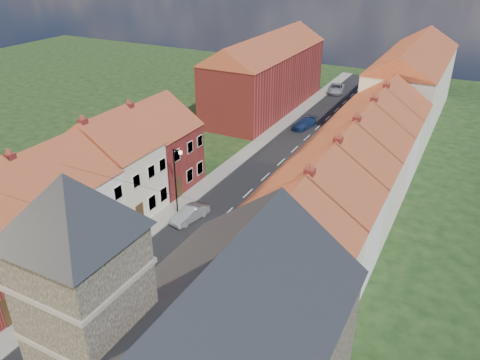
{
  "coord_description": "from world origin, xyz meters",
  "views": [
    {
      "loc": [
        17.39,
        -8.81,
        21.26
      ],
      "look_at": [
        1.22,
        22.08,
        3.5
      ],
      "focal_mm": 35.0,
      "sensor_mm": 36.0,
      "label": 1
    }
  ],
  "objects_px": {
    "pedestrian_left": "(60,296)",
    "pedestrian_right": "(221,276)",
    "church": "(205,348)",
    "lamppost": "(176,177)",
    "car_distant": "(336,89)",
    "car_mid": "(190,214)",
    "car_far": "(304,124)"
  },
  "relations": [
    {
      "from": "lamppost",
      "to": "pedestrian_left",
      "type": "relative_size",
      "value": 3.44
    },
    {
      "from": "car_far",
      "to": "pedestrian_left",
      "type": "bearing_deg",
      "value": -81.74
    },
    {
      "from": "church",
      "to": "car_distant",
      "type": "bearing_deg",
      "value": 101.51
    },
    {
      "from": "car_mid",
      "to": "church",
      "type": "bearing_deg",
      "value": -42.13
    },
    {
      "from": "car_far",
      "to": "pedestrian_left",
      "type": "xyz_separation_m",
      "value": [
        -2.2,
        -38.48,
        0.39
      ]
    },
    {
      "from": "church",
      "to": "car_distant",
      "type": "relative_size",
      "value": 3.15
    },
    {
      "from": "church",
      "to": "lamppost",
      "type": "bearing_deg",
      "value": 128.3
    },
    {
      "from": "pedestrian_left",
      "to": "car_distant",
      "type": "bearing_deg",
      "value": 83.87
    },
    {
      "from": "church",
      "to": "pedestrian_left",
      "type": "distance_m",
      "value": 14.31
    },
    {
      "from": "car_distant",
      "to": "pedestrian_right",
      "type": "relative_size",
      "value": 2.62
    },
    {
      "from": "car_distant",
      "to": "pedestrian_left",
      "type": "bearing_deg",
      "value": -101.77
    },
    {
      "from": "car_mid",
      "to": "pedestrian_right",
      "type": "xyz_separation_m",
      "value": [
        6.8,
        -6.48,
        0.43
      ]
    },
    {
      "from": "pedestrian_right",
      "to": "pedestrian_left",
      "type": "bearing_deg",
      "value": 43.67
    },
    {
      "from": "church",
      "to": "pedestrian_right",
      "type": "xyz_separation_m",
      "value": [
        -4.81,
        9.68,
        -4.84
      ]
    },
    {
      "from": "church",
      "to": "lamppost",
      "type": "distance_m",
      "value": 21.38
    },
    {
      "from": "lamppost",
      "to": "pedestrian_right",
      "type": "bearing_deg",
      "value": -39.93
    },
    {
      "from": "lamppost",
      "to": "car_far",
      "type": "height_order",
      "value": "lamppost"
    },
    {
      "from": "lamppost",
      "to": "pedestrian_right",
      "type": "distance_m",
      "value": 11.19
    },
    {
      "from": "pedestrian_left",
      "to": "car_far",
      "type": "bearing_deg",
      "value": 81.69
    },
    {
      "from": "car_distant",
      "to": "pedestrian_right",
      "type": "xyz_separation_m",
      "value": [
        7.19,
        -49.26,
        0.37
      ]
    },
    {
      "from": "lamppost",
      "to": "pedestrian_left",
      "type": "distance_m",
      "value": 13.71
    },
    {
      "from": "lamppost",
      "to": "pedestrian_left",
      "type": "height_order",
      "value": "lamppost"
    },
    {
      "from": "church",
      "to": "car_far",
      "type": "bearing_deg",
      "value": 104.6
    },
    {
      "from": "lamppost",
      "to": "car_far",
      "type": "xyz_separation_m",
      "value": [
        2.31,
        25.01,
        -2.94
      ]
    },
    {
      "from": "pedestrian_left",
      "to": "pedestrian_right",
      "type": "xyz_separation_m",
      "value": [
        8.25,
        6.47,
        0.05
      ]
    },
    {
      "from": "car_mid",
      "to": "pedestrian_left",
      "type": "relative_size",
      "value": 2.12
    },
    {
      "from": "church",
      "to": "car_mid",
      "type": "relative_size",
      "value": 4.11
    },
    {
      "from": "lamppost",
      "to": "car_distant",
      "type": "xyz_separation_m",
      "value": [
        1.17,
        42.26,
        -2.87
      ]
    },
    {
      "from": "car_mid",
      "to": "pedestrian_left",
      "type": "bearing_deg",
      "value": -84.22
    },
    {
      "from": "pedestrian_right",
      "to": "car_mid",
      "type": "bearing_deg",
      "value": -38.07
    },
    {
      "from": "car_mid",
      "to": "car_far",
      "type": "xyz_separation_m",
      "value": [
        0.75,
        25.53,
        -0.01
      ]
    },
    {
      "from": "car_far",
      "to": "pedestrian_right",
      "type": "distance_m",
      "value": 32.58
    }
  ]
}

